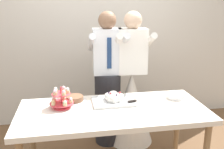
# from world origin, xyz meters

# --- Properties ---
(rear_wall) EXTENTS (5.20, 0.10, 2.90)m
(rear_wall) POSITION_xyz_m (0.00, 1.48, 1.45)
(rear_wall) COLOR beige
(rear_wall) RESTS_ON ground_plane
(dessert_table) EXTENTS (1.80, 0.80, 0.78)m
(dessert_table) POSITION_xyz_m (0.00, 0.00, 0.70)
(dessert_table) COLOR silver
(dessert_table) RESTS_ON ground_plane
(cupcake_stand) EXTENTS (0.23, 0.23, 0.21)m
(cupcake_stand) POSITION_xyz_m (-0.48, 0.12, 0.86)
(cupcake_stand) COLOR #D83F4C
(cupcake_stand) RESTS_ON dessert_table
(main_cake_tray) EXTENTS (0.43, 0.31, 0.12)m
(main_cake_tray) POSITION_xyz_m (0.03, 0.16, 0.82)
(main_cake_tray) COLOR silver
(main_cake_tray) RESTS_ON dessert_table
(plate_stack) EXTENTS (0.18, 0.18, 0.05)m
(plate_stack) POSITION_xyz_m (0.71, 0.16, 0.80)
(plate_stack) COLOR white
(plate_stack) RESTS_ON dessert_table
(round_cake) EXTENTS (0.24, 0.24, 0.06)m
(round_cake) POSITION_xyz_m (-0.35, 0.25, 0.80)
(round_cake) COLOR white
(round_cake) RESTS_ON dessert_table
(person_groom) EXTENTS (0.48, 0.51, 1.66)m
(person_groom) POSITION_xyz_m (0.06, 0.73, 0.75)
(person_groom) COLOR #232328
(person_groom) RESTS_ON ground_plane
(person_bride) EXTENTS (0.56, 0.56, 1.66)m
(person_bride) POSITION_xyz_m (0.36, 0.70, 0.58)
(person_bride) COLOR white
(person_bride) RESTS_ON ground_plane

